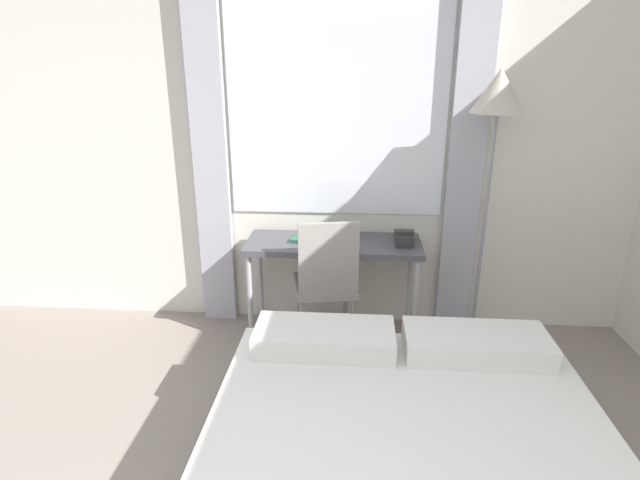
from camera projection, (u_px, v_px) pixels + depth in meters
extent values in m
cube|color=silver|center=(301.00, 142.00, 3.48)|extent=(5.66, 0.05, 2.70)
cube|color=white|center=(337.00, 106.00, 3.35)|extent=(1.48, 0.01, 1.50)
cube|color=#B2B2BC|center=(210.00, 150.00, 3.47)|extent=(0.24, 0.06, 2.60)
cube|color=#B2B2BC|center=(467.00, 153.00, 3.35)|extent=(0.24, 0.06, 2.60)
cube|color=#4C4C51|center=(333.00, 244.00, 3.38)|extent=(1.18, 0.46, 0.04)
cylinder|color=#B2B2B7|center=(250.00, 302.00, 3.36)|extent=(0.04, 0.04, 0.69)
cylinder|color=#B2B2B7|center=(415.00, 308.00, 3.29)|extent=(0.04, 0.04, 0.69)
cylinder|color=#B2B2B7|center=(261.00, 280.00, 3.72)|extent=(0.04, 0.04, 0.69)
cylinder|color=#B2B2B7|center=(410.00, 284.00, 3.64)|extent=(0.04, 0.04, 0.69)
cube|color=gray|center=(325.00, 286.00, 3.36)|extent=(0.47, 0.47, 0.05)
cube|color=gray|center=(329.00, 259.00, 3.11)|extent=(0.38, 0.11, 0.47)
cylinder|color=gray|center=(302.00, 331.00, 3.26)|extent=(0.03, 0.03, 0.43)
cylinder|color=gray|center=(353.00, 328.00, 3.30)|extent=(0.03, 0.03, 0.43)
cylinder|color=gray|center=(299.00, 307.00, 3.58)|extent=(0.03, 0.03, 0.43)
cylinder|color=gray|center=(345.00, 305.00, 3.62)|extent=(0.03, 0.03, 0.43)
cube|color=silver|center=(325.00, 338.00, 2.55)|extent=(0.71, 0.32, 0.12)
cube|color=silver|center=(476.00, 344.00, 2.49)|extent=(0.71, 0.32, 0.12)
cylinder|color=#4C4C51|center=(471.00, 341.00, 3.52)|extent=(0.25, 0.25, 0.03)
cylinder|color=gray|center=(483.00, 235.00, 3.26)|extent=(0.02, 0.02, 1.55)
cone|color=beige|center=(499.00, 91.00, 2.96)|extent=(0.33, 0.33, 0.26)
cube|color=#2D2D2D|center=(404.00, 239.00, 3.33)|extent=(0.11, 0.19, 0.07)
cube|color=#2D2D2D|center=(404.00, 232.00, 3.31)|extent=(0.13, 0.07, 0.02)
cube|color=#33664C|center=(315.00, 239.00, 3.40)|extent=(0.33, 0.27, 0.02)
cube|color=white|center=(315.00, 238.00, 3.40)|extent=(0.31, 0.26, 0.01)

